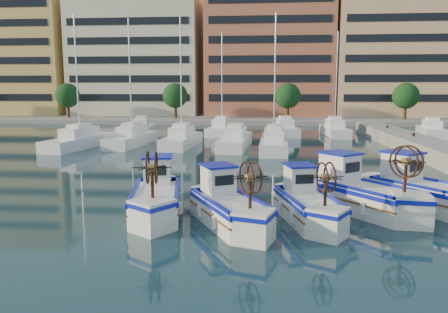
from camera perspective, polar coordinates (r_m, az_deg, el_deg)
ground at (r=17.22m, az=4.40°, el=-8.72°), size 300.00×300.00×0.00m
waterfront at (r=82.19m, az=11.73°, el=12.70°), size 180.00×40.00×25.60m
yacht_marina at (r=44.45m, az=1.19°, el=2.75°), size 38.52×22.68×11.50m
fishing_boat_a at (r=18.49m, az=-8.81°, el=-4.98°), size 2.67×4.83×2.93m
fishing_boat_b at (r=16.87m, az=0.55°, el=-6.37°), size 3.57×4.58×2.77m
fishing_boat_c at (r=17.71m, az=10.80°, el=-5.90°), size 2.67×4.39×2.66m
fishing_boat_d at (r=19.53m, az=17.29°, el=-4.42°), size 4.50×4.92×3.07m
fishing_boat_e at (r=20.83m, az=24.64°, el=-4.03°), size 4.44×4.92×3.06m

